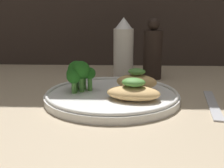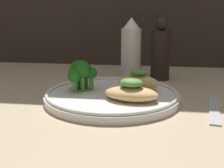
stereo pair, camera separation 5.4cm
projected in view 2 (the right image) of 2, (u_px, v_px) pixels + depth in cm
name	position (u px, v px, depth cm)	size (l,w,h in cm)	color
ground_plane	(112.00, 103.00, 57.14)	(180.00, 180.00, 1.00)	tan
plate	(112.00, 96.00, 56.78)	(27.13, 27.13, 2.00)	white
grilled_meat_front	(131.00, 92.00, 51.95)	(11.03, 7.87, 4.17)	tan
grilled_meat_middle	(138.00, 81.00, 59.19)	(9.28, 5.92, 4.50)	tan
broccoli_bunch	(80.00, 72.00, 58.68)	(6.10, 6.30, 6.43)	#569942
sauce_bottle	(131.00, 50.00, 74.38)	(5.33, 5.33, 16.21)	white
pepper_grinder	(161.00, 52.00, 73.45)	(4.97, 4.97, 16.10)	black
fork	(214.00, 107.00, 52.17)	(4.99, 18.28, 0.60)	silver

